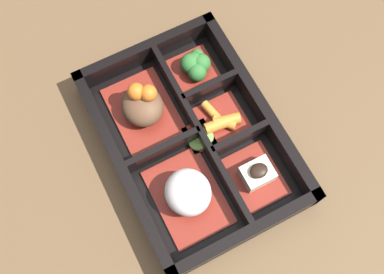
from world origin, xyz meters
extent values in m
plane|color=brown|center=(0.00, 0.00, 0.00)|extent=(3.00, 3.00, 0.00)
cube|color=black|center=(0.00, 0.00, 0.01)|extent=(0.30, 0.22, 0.01)
cube|color=black|center=(0.00, -0.10, 0.02)|extent=(0.30, 0.01, 0.05)
cube|color=black|center=(0.00, 0.10, 0.02)|extent=(0.30, 0.01, 0.05)
cube|color=black|center=(-0.14, 0.00, 0.02)|extent=(0.01, 0.22, 0.05)
cube|color=black|center=(0.14, 0.00, 0.02)|extent=(0.01, 0.22, 0.05)
cube|color=black|center=(0.00, -0.01, 0.02)|extent=(0.27, 0.01, 0.05)
cube|color=black|center=(-0.03, -0.05, 0.02)|extent=(0.01, 0.08, 0.05)
cube|color=black|center=(0.05, -0.05, 0.02)|extent=(0.01, 0.08, 0.05)
cube|color=black|center=(0.00, 0.04, 0.02)|extent=(0.01, 0.11, 0.05)
cube|color=maroon|center=(-0.07, 0.04, 0.01)|extent=(0.11, 0.08, 0.01)
ellipsoid|color=silver|center=(-0.07, 0.04, 0.04)|extent=(0.06, 0.06, 0.05)
cube|color=maroon|center=(0.07, 0.04, 0.01)|extent=(0.11, 0.08, 0.01)
ellipsoid|color=brown|center=(0.07, 0.04, 0.03)|extent=(0.06, 0.06, 0.04)
sphere|color=#D1661E|center=(0.08, 0.04, 0.06)|extent=(0.02, 0.02, 0.02)
sphere|color=#D1661E|center=(0.07, 0.03, 0.06)|extent=(0.02, 0.02, 0.02)
cube|color=maroon|center=(-0.08, -0.05, 0.01)|extent=(0.08, 0.06, 0.01)
cube|color=beige|center=(-0.08, -0.05, 0.03)|extent=(0.03, 0.04, 0.02)
ellipsoid|color=black|center=(-0.08, -0.05, 0.04)|extent=(0.02, 0.02, 0.01)
cube|color=maroon|center=(0.01, -0.05, 0.01)|extent=(0.06, 0.06, 0.01)
cylinder|color=orange|center=(0.00, -0.05, 0.02)|extent=(0.02, 0.04, 0.02)
cylinder|color=orange|center=(0.00, -0.05, 0.02)|extent=(0.03, 0.03, 0.01)
cylinder|color=orange|center=(0.02, -0.04, 0.02)|extent=(0.04, 0.02, 0.01)
cylinder|color=orange|center=(0.00, -0.04, 0.02)|extent=(0.02, 0.05, 0.02)
cube|color=maroon|center=(0.09, -0.05, 0.01)|extent=(0.06, 0.06, 0.01)
sphere|color=#2D6B2D|center=(0.08, -0.05, 0.03)|extent=(0.03, 0.03, 0.03)
sphere|color=#2D6B2D|center=(0.11, -0.06, 0.03)|extent=(0.02, 0.02, 0.02)
sphere|color=#2D6B2D|center=(0.10, -0.06, 0.03)|extent=(0.03, 0.03, 0.03)
sphere|color=#2D6B2D|center=(0.10, -0.05, 0.03)|extent=(0.03, 0.03, 0.03)
sphere|color=#2D6B2D|center=(0.09, -0.06, 0.03)|extent=(0.03, 0.03, 0.03)
cube|color=maroon|center=(0.00, -0.01, 0.01)|extent=(0.04, 0.04, 0.01)
cylinder|color=#75A84C|center=(0.00, -0.01, 0.02)|extent=(0.02, 0.02, 0.01)
cylinder|color=#75A84C|center=(-0.01, -0.02, 0.02)|extent=(0.02, 0.02, 0.01)
cylinder|color=#75A84C|center=(-0.01, -0.01, 0.02)|extent=(0.03, 0.03, 0.00)
cylinder|color=#75A84C|center=(0.00, -0.01, 0.02)|extent=(0.02, 0.02, 0.01)
camera|label=1|loc=(-0.18, 0.09, 0.59)|focal=42.00mm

